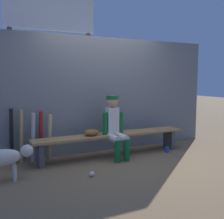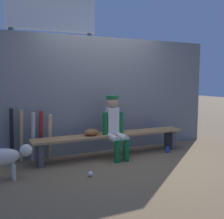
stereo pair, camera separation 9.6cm
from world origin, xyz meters
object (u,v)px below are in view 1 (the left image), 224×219
baseball (92,174)px  cup_on_bench (110,131)px  bat_aluminum_red (41,135)px  cup_on_ground (167,149)px  scoreboard (54,28)px  baseball_glove (92,132)px  bat_wood_natural (50,137)px  dugout_bench (112,138)px  bat_wood_tan (21,136)px  dog (6,158)px  bat_aluminum_black (11,136)px  player_seated (115,125)px  bat_aluminum_silver (33,138)px

baseball → cup_on_bench: (0.68, 0.80, 0.44)m
bat_aluminum_red → baseball: bearing=-67.1°
cup_on_ground → scoreboard: scoreboard is taller
baseball_glove → bat_wood_natural: 0.74m
cup_on_ground → baseball: bearing=-162.5°
dugout_bench → bat_aluminum_red: (-1.23, 0.35, 0.10)m
bat_aluminum_red → cup_on_ground: (2.32, -0.59, -0.39)m
cup_on_ground → scoreboard: 3.50m
bat_wood_tan → bat_aluminum_red: bearing=3.3°
baseball_glove → bat_aluminum_red: (-0.82, 0.35, -0.04)m
dog → bat_aluminum_black: bearing=78.7°
cup_on_bench → dog: 1.87m
player_seated → cup_on_ground: bearing=-7.2°
player_seated → baseball: size_ratio=15.34×
dugout_bench → bat_aluminum_black: bearing=168.8°
baseball_glove → dog: size_ratio=0.33×
dugout_bench → bat_aluminum_red: size_ratio=3.33×
dugout_bench → bat_wood_tan: size_ratio=3.22×
dugout_bench → bat_aluminum_black: bat_aluminum_black is taller
bat_aluminum_silver → baseball: size_ratio=11.66×
cup_on_bench → bat_wood_tan: bearing=166.8°
bat_aluminum_black → bat_aluminum_silver: bearing=-11.1°
bat_wood_tan → dog: bat_wood_tan is taller
dugout_bench → cup_on_bench: (-0.06, -0.02, 0.14)m
scoreboard → bat_wood_tan: bearing=-127.5°
bat_wood_natural → scoreboard: bearing=70.6°
bat_aluminum_silver → cup_on_ground: (2.46, -0.52, -0.38)m
player_seated → scoreboard: scoreboard is taller
bat_aluminum_black → scoreboard: bearing=47.8°
cup_on_ground → dog: size_ratio=0.13×
bat_aluminum_silver → bat_aluminum_red: bearing=27.5°
bat_aluminum_black → bat_aluminum_red: bearing=1.0°
bat_aluminum_silver → dog: bat_aluminum_silver is taller
cup_on_ground → cup_on_bench: (-1.14, 0.22, 0.43)m
player_seated → baseball: 1.18m
bat_wood_tan → cup_on_ground: size_ratio=8.32×
baseball_glove → cup_on_ground: baseball_glove is taller
bat_aluminum_red → scoreboard: (0.58, 1.17, 2.09)m
player_seated → cup_on_ground: 1.22m
cup_on_ground → player_seated: bearing=172.8°
bat_aluminum_silver → bat_wood_tan: (-0.19, 0.06, 0.03)m
player_seated → bat_aluminum_red: size_ratio=1.28×
bat_aluminum_silver → scoreboard: 2.55m
baseball_glove → cup_on_bench: size_ratio=2.55×
baseball_glove → bat_aluminum_black: 1.36m
dugout_bench → scoreboard: 2.75m
bat_aluminum_red → cup_on_ground: 2.42m
bat_wood_natural → bat_aluminum_red: bat_aluminum_red is taller
baseball_glove → dog: bearing=-163.2°
bat_wood_tan → cup_on_bench: size_ratio=8.32×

